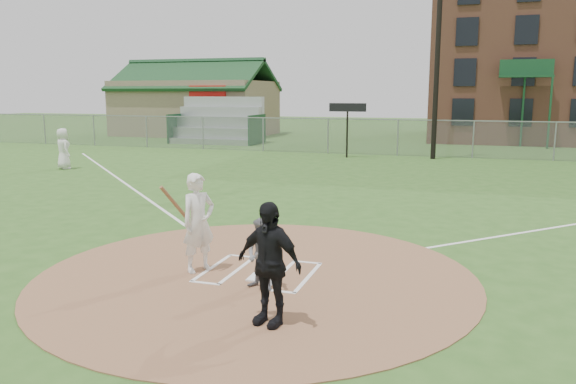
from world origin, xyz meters
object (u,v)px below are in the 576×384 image
(home_plate, at_px, (261,278))
(umpire, at_px, (269,263))
(batter_at_plate, at_px, (198,223))
(ondeck_player, at_px, (63,149))
(catcher, at_px, (262,254))

(home_plate, height_order, umpire, umpire)
(batter_at_plate, bearing_deg, home_plate, -3.25)
(umpire, relative_size, ondeck_player, 1.01)
(catcher, distance_m, umpire, 1.53)
(catcher, height_order, umpire, umpire)
(ondeck_player, bearing_deg, batter_at_plate, 170.53)
(ondeck_player, height_order, batter_at_plate, batter_at_plate)
(home_plate, xyz_separation_m, catcher, (0.23, -0.54, 0.63))
(home_plate, relative_size, catcher, 0.36)
(catcher, bearing_deg, home_plate, 125.26)
(home_plate, relative_size, batter_at_plate, 0.24)
(home_plate, distance_m, batter_at_plate, 1.63)
(home_plate, xyz_separation_m, ondeck_player, (-14.15, 11.84, 0.90))
(catcher, distance_m, ondeck_player, 18.97)
(catcher, height_order, batter_at_plate, batter_at_plate)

